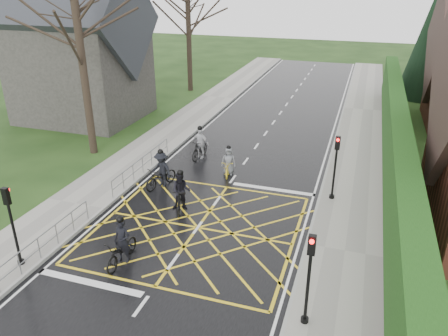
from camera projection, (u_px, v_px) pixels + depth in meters
The scene contains 20 objects.
ground at pixel (198, 228), 18.33m from camera, with size 120.00×120.00×0.00m, color black.
road at pixel (198, 228), 18.33m from camera, with size 9.00×80.00×0.01m, color black.
sidewalk_right at pixel (345, 252), 16.59m from camera, with size 3.00×80.00×0.15m, color gray.
sidewalk_left at pixel (76, 205), 20.01m from camera, with size 3.00×80.00×0.15m, color gray.
stone_wall at pixel (391, 186), 21.19m from camera, with size 0.50×38.00×0.70m, color slate.
hedge at pixel (397, 152), 20.48m from camera, with size 0.90×38.00×2.80m, color #12340E.
conifer at pixel (433, 38), 35.81m from camera, with size 4.60×4.60×10.00m.
church at pixel (78, 49), 30.60m from camera, with size 8.80×7.80×11.00m.
tree_near at pixel (76, 12), 22.89m from camera, with size 9.24×9.24×11.44m.
tree_far at pixel (188, 7), 37.16m from camera, with size 8.40×8.40×10.40m.
railing_south at pixel (47, 236), 16.30m from camera, with size 0.05×5.04×1.03m.
railing_north at pixel (142, 162), 22.81m from camera, with size 0.05×6.04×1.03m.
traffic_light_ne at pixel (335, 168), 19.84m from camera, with size 0.24×0.31×3.21m.
traffic_light_se at pixel (308, 281), 12.55m from camera, with size 0.24×0.31×3.21m.
traffic_light_sw at pixel (13, 228), 15.21m from camera, with size 0.24×0.31×3.21m.
cyclist_rear at pixel (122, 248), 15.89m from camera, with size 0.72×2.00×1.93m.
cyclist_back at pixel (181, 195), 19.47m from camera, with size 1.04×2.02×1.95m.
cyclist_mid at pixel (161, 173), 21.63m from camera, with size 1.35×2.17×1.99m.
cyclist_front at pixel (200, 146), 25.00m from camera, with size 1.08×1.98×1.94m.
cyclist_lead at pixel (228, 165), 22.97m from camera, with size 0.95×1.77×1.64m.
Camera 1 is at (5.96, -14.60, 9.74)m, focal length 35.00 mm.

